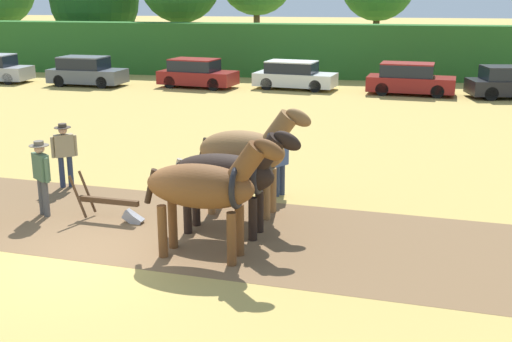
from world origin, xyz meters
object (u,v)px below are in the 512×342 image
at_px(parked_car_center_right, 410,80).
at_px(parked_car_center_left, 197,74).
at_px(draft_horse_lead_left, 206,187).
at_px(parked_car_center, 294,76).
at_px(draft_horse_lead_right, 229,174).
at_px(parked_car_right, 512,83).
at_px(tree_left, 95,0).
at_px(parked_car_left, 86,72).
at_px(farmer_beside_team, 279,161).
at_px(draft_horse_trail_left, 247,151).
at_px(farmer_at_plow, 41,172).
at_px(farmer_onlooker_right, 64,150).
at_px(plow, 114,207).

bearing_deg(parked_car_center_right, parked_car_center_left, -176.07).
height_order(draft_horse_lead_left, parked_car_center, draft_horse_lead_left).
relative_size(draft_horse_lead_right, parked_car_right, 0.66).
bearing_deg(tree_left, parked_car_right, -24.05).
xyz_separation_m(parked_car_left, parked_car_right, (21.71, -0.07, -0.02)).
bearing_deg(parked_car_center, farmer_beside_team, -74.38).
bearing_deg(tree_left, parked_car_left, -68.45).
bearing_deg(draft_horse_lead_left, parked_car_center_left, 111.87).
relative_size(parked_car_left, parked_car_center_left, 0.97).
bearing_deg(draft_horse_lead_right, parked_car_right, 70.70).
xyz_separation_m(draft_horse_trail_left, parked_car_right, (9.01, 18.58, -0.74)).
xyz_separation_m(farmer_at_plow, parked_car_center_left, (-2.20, 20.15, -0.30)).
relative_size(farmer_onlooker_right, parked_car_right, 0.38).
bearing_deg(draft_horse_lead_right, farmer_beside_team, 82.44).
relative_size(farmer_at_plow, parked_car_center, 0.39).
bearing_deg(parked_car_center_left, farmer_at_plow, -74.31).
height_order(plow, farmer_at_plow, farmer_at_plow).
distance_m(plow, parked_car_center_left, 20.58).
xyz_separation_m(parked_car_center, parked_car_center_right, (5.83, -0.79, 0.04)).
relative_size(parked_car_center_left, parked_car_center_right, 0.98).
height_order(farmer_beside_team, parked_car_center_left, farmer_beside_team).
relative_size(draft_horse_trail_left, farmer_onlooker_right, 1.62).
relative_size(plow, farmer_onlooker_right, 1.00).
bearing_deg(draft_horse_trail_left, farmer_onlooker_right, 172.57).
bearing_deg(draft_horse_lead_right, tree_left, 123.89).
height_order(plow, parked_car_left, parked_car_left).
relative_size(draft_horse_lead_left, plow, 1.68).
height_order(draft_horse_lead_left, parked_car_right, draft_horse_lead_left).
height_order(parked_car_center, parked_car_center_right, parked_car_center_right).
relative_size(tree_left, parked_car_center, 1.69).
bearing_deg(parked_car_center, parked_car_left, -166.46).
relative_size(plow, parked_car_center, 0.38).
xyz_separation_m(draft_horse_lead_left, farmer_beside_team, (0.75, 4.05, -0.52)).
height_order(parked_car_left, parked_car_right, parked_car_left).
relative_size(tree_left, draft_horse_trail_left, 2.73).
distance_m(parked_car_left, parked_car_center_right, 16.98).
height_order(parked_car_left, parked_car_center_right, parked_car_left).
relative_size(tree_left, farmer_beside_team, 4.79).
xyz_separation_m(draft_horse_lead_left, parked_car_center_right, (4.51, 21.33, -0.66)).
distance_m(tree_left, parked_car_left, 13.04).
relative_size(parked_car_left, parked_car_center_right, 0.95).
relative_size(farmer_beside_team, parked_car_center_right, 0.35).
relative_size(farmer_onlooker_right, parked_car_center, 0.38).
xyz_separation_m(draft_horse_lead_left, draft_horse_trail_left, (0.24, 2.59, 0.06)).
distance_m(draft_horse_lead_right, parked_car_center_right, 20.52).
relative_size(parked_car_center, parked_car_center_right, 1.01).
bearing_deg(draft_horse_trail_left, plow, -154.00).
bearing_deg(draft_horse_trail_left, parked_car_right, 69.50).
bearing_deg(farmer_at_plow, draft_horse_trail_left, -39.95).
bearing_deg(parked_car_center_left, parked_car_center, 13.69).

